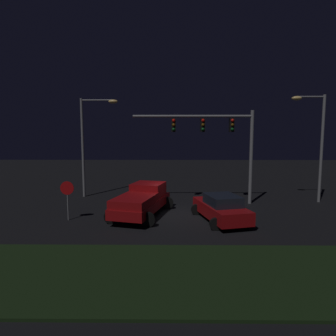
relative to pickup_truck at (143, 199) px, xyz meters
The scene contains 8 objects.
ground_plane 2.03m from the pickup_truck, 14.34° to the left, with size 80.00×80.00×0.00m, color black.
grass_median 7.84m from the pickup_truck, 77.30° to the right, with size 26.13×5.05×0.10m, color black.
pickup_truck is the anchor object (origin of this frame).
car_sedan 4.65m from the pickup_truck, 14.70° to the right, with size 3.15×4.71×1.51m.
traffic_signal_gantry 6.91m from the pickup_truck, 32.35° to the left, with size 8.32×0.56×6.50m.
street_lamp_left 7.99m from the pickup_truck, 130.42° to the left, with size 2.88×0.44×7.61m.
street_lamp_right 13.03m from the pickup_truck, 16.91° to the left, with size 2.39×0.44×7.62m.
stop_sign 4.32m from the pickup_truck, 164.75° to the right, with size 0.76×0.08×2.23m.
Camera 1 is at (-0.03, -17.40, 4.74)m, focal length 30.82 mm.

